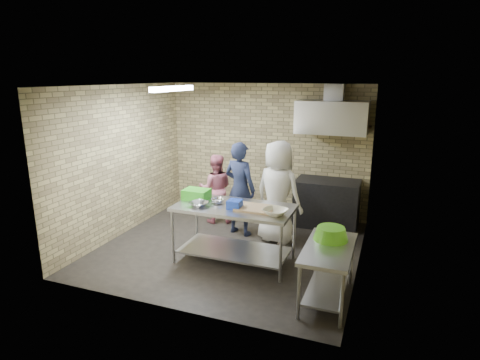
# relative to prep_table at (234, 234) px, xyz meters

# --- Properties ---
(floor) EXTENTS (4.20, 4.20, 0.00)m
(floor) POSITION_rel_prep_table_xyz_m (-0.25, 0.45, -0.45)
(floor) COLOR black
(floor) RESTS_ON ground
(ceiling) EXTENTS (4.20, 4.20, 0.00)m
(ceiling) POSITION_rel_prep_table_xyz_m (-0.25, 0.45, 2.25)
(ceiling) COLOR black
(ceiling) RESTS_ON ground
(back_wall) EXTENTS (4.20, 0.06, 2.70)m
(back_wall) POSITION_rel_prep_table_xyz_m (-0.25, 2.45, 0.90)
(back_wall) COLOR tan
(back_wall) RESTS_ON ground
(front_wall) EXTENTS (4.20, 0.06, 2.70)m
(front_wall) POSITION_rel_prep_table_xyz_m (-0.25, -1.55, 0.90)
(front_wall) COLOR tan
(front_wall) RESTS_ON ground
(left_wall) EXTENTS (0.06, 4.00, 2.70)m
(left_wall) POSITION_rel_prep_table_xyz_m (-2.35, 0.45, 0.90)
(left_wall) COLOR tan
(left_wall) RESTS_ON ground
(right_wall) EXTENTS (0.06, 4.00, 2.70)m
(right_wall) POSITION_rel_prep_table_xyz_m (1.85, 0.45, 0.90)
(right_wall) COLOR tan
(right_wall) RESTS_ON ground
(prep_table) EXTENTS (1.82, 0.91, 0.91)m
(prep_table) POSITION_rel_prep_table_xyz_m (0.00, 0.00, 0.00)
(prep_table) COLOR #B9BAC0
(prep_table) RESTS_ON floor
(side_counter) EXTENTS (0.60, 1.20, 0.75)m
(side_counter) POSITION_rel_prep_table_xyz_m (1.55, -0.65, -0.08)
(side_counter) COLOR silver
(side_counter) RESTS_ON floor
(stove) EXTENTS (1.20, 0.70, 0.90)m
(stove) POSITION_rel_prep_table_xyz_m (1.10, 2.10, -0.00)
(stove) COLOR black
(stove) RESTS_ON floor
(range_hood) EXTENTS (1.30, 0.60, 0.60)m
(range_hood) POSITION_rel_prep_table_xyz_m (1.10, 2.15, 1.65)
(range_hood) COLOR silver
(range_hood) RESTS_ON back_wall
(hood_duct) EXTENTS (0.35, 0.30, 0.30)m
(hood_duct) POSITION_rel_prep_table_xyz_m (1.10, 2.30, 2.10)
(hood_duct) COLOR #A5A8AD
(hood_duct) RESTS_ON back_wall
(wall_shelf) EXTENTS (0.80, 0.20, 0.04)m
(wall_shelf) POSITION_rel_prep_table_xyz_m (1.40, 2.34, 1.47)
(wall_shelf) COLOR #3F2B19
(wall_shelf) RESTS_ON back_wall
(fluorescent_fixture) EXTENTS (0.10, 1.25, 0.08)m
(fluorescent_fixture) POSITION_rel_prep_table_xyz_m (-1.25, 0.45, 2.19)
(fluorescent_fixture) COLOR white
(fluorescent_fixture) RESTS_ON ceiling
(green_crate) EXTENTS (0.40, 0.30, 0.16)m
(green_crate) POSITION_rel_prep_table_xyz_m (-0.70, 0.12, 0.54)
(green_crate) COLOR green
(green_crate) RESTS_ON prep_table
(blue_tub) EXTENTS (0.20, 0.20, 0.13)m
(blue_tub) POSITION_rel_prep_table_xyz_m (0.05, -0.10, 0.52)
(blue_tub) COLOR blue
(blue_tub) RESTS_ON prep_table
(cutting_board) EXTENTS (0.56, 0.42, 0.03)m
(cutting_board) POSITION_rel_prep_table_xyz_m (0.35, -0.02, 0.47)
(cutting_board) COLOR tan
(cutting_board) RESTS_ON prep_table
(mixing_bowl_a) EXTENTS (0.35, 0.35, 0.07)m
(mixing_bowl_a) POSITION_rel_prep_table_xyz_m (-0.50, -0.20, 0.49)
(mixing_bowl_a) COLOR #ADB0B4
(mixing_bowl_a) RESTS_ON prep_table
(mixing_bowl_b) EXTENTS (0.26, 0.26, 0.07)m
(mixing_bowl_b) POSITION_rel_prep_table_xyz_m (-0.30, 0.05, 0.49)
(mixing_bowl_b) COLOR silver
(mixing_bowl_b) RESTS_ON prep_table
(ceramic_bowl) EXTENTS (0.43, 0.43, 0.09)m
(ceramic_bowl) POSITION_rel_prep_table_xyz_m (0.70, -0.15, 0.50)
(ceramic_bowl) COLOR beige
(ceramic_bowl) RESTS_ON prep_table
(green_basin) EXTENTS (0.46, 0.46, 0.17)m
(green_basin) POSITION_rel_prep_table_xyz_m (1.53, -0.40, 0.38)
(green_basin) COLOR #59C626
(green_basin) RESTS_ON side_counter
(bottle_red) EXTENTS (0.07, 0.07, 0.18)m
(bottle_red) POSITION_rel_prep_table_xyz_m (1.15, 2.34, 1.58)
(bottle_red) COLOR #B22619
(bottle_red) RESTS_ON wall_shelf
(bottle_green) EXTENTS (0.06, 0.06, 0.15)m
(bottle_green) POSITION_rel_prep_table_xyz_m (1.55, 2.34, 1.56)
(bottle_green) COLOR green
(bottle_green) RESTS_ON wall_shelf
(man_navy) EXTENTS (0.71, 0.55, 1.72)m
(man_navy) POSITION_rel_prep_table_xyz_m (-0.33, 1.11, 0.40)
(man_navy) COLOR black
(man_navy) RESTS_ON floor
(woman_pink) EXTENTS (0.81, 0.73, 1.37)m
(woman_pink) POSITION_rel_prep_table_xyz_m (-0.99, 1.51, 0.23)
(woman_pink) COLOR #C6687F
(woman_pink) RESTS_ON floor
(woman_white) EXTENTS (1.01, 0.80, 1.80)m
(woman_white) POSITION_rel_prep_table_xyz_m (0.42, 1.00, 0.44)
(woman_white) COLOR white
(woman_white) RESTS_ON floor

